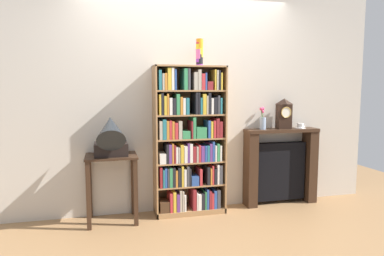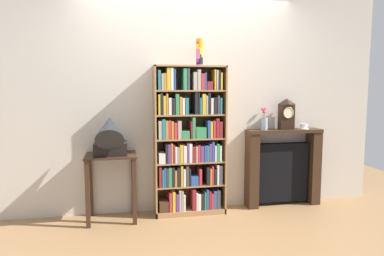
{
  "view_description": "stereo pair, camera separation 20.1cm",
  "coord_description": "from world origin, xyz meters",
  "views": [
    {
      "loc": [
        -0.94,
        -3.76,
        1.44
      ],
      "look_at": [
        0.03,
        0.1,
        1.0
      ],
      "focal_mm": 32.62,
      "sensor_mm": 36.0,
      "label": 1
    },
    {
      "loc": [
        -0.75,
        -3.8,
        1.44
      ],
      "look_at": [
        0.03,
        0.1,
        1.0
      ],
      "focal_mm": 32.62,
      "sensor_mm": 36.0,
      "label": 2
    }
  ],
  "objects": [
    {
      "name": "fireplace_mantel",
      "position": [
        1.19,
        0.15,
        0.47
      ],
      "size": [
        0.94,
        0.22,
        0.95
      ],
      "color": "#382316",
      "rests_on": "ground"
    },
    {
      "name": "flower_vase",
      "position": [
        0.93,
        0.13,
        1.06
      ],
      "size": [
        0.11,
        0.15,
        0.27
      ],
      "color": "#99B2D1",
      "rests_on": "fireplace_mantel"
    },
    {
      "name": "wall_back",
      "position": [
        0.15,
        0.28,
        1.3
      ],
      "size": [
        4.52,
        0.08,
        2.6
      ],
      "primitive_type": "cube",
      "color": "beige",
      "rests_on": "ground"
    },
    {
      "name": "teacup_with_saucer",
      "position": [
        1.45,
        0.13,
        0.98
      ],
      "size": [
        0.14,
        0.14,
        0.06
      ],
      "color": "white",
      "rests_on": "fireplace_mantel"
    },
    {
      "name": "gramophone",
      "position": [
        -0.88,
        -0.06,
        0.96
      ],
      "size": [
        0.35,
        0.51,
        0.52
      ],
      "color": "black",
      "rests_on": "side_table_left"
    },
    {
      "name": "ground_plane",
      "position": [
        0.0,
        0.0,
        -0.01
      ],
      "size": [
        7.52,
        6.4,
        0.02
      ],
      "primitive_type": "cube",
      "color": "#997047"
    },
    {
      "name": "mantel_clock",
      "position": [
        1.21,
        0.13,
        1.14
      ],
      "size": [
        0.18,
        0.11,
        0.38
      ],
      "color": "black",
      "rests_on": "fireplace_mantel"
    },
    {
      "name": "cup_stack",
      "position": [
        0.11,
        0.09,
        1.85
      ],
      "size": [
        0.08,
        0.08,
        0.3
      ],
      "color": "purple",
      "rests_on": "bookshelf"
    },
    {
      "name": "bookshelf",
      "position": [
        -0.01,
        0.09,
        0.81
      ],
      "size": [
        0.82,
        0.3,
        1.7
      ],
      "color": "#A87A4C",
      "rests_on": "ground"
    },
    {
      "name": "side_table_left",
      "position": [
        -0.88,
        0.03,
        0.53
      ],
      "size": [
        0.54,
        0.43,
        0.74
      ],
      "color": "#382316",
      "rests_on": "ground"
    }
  ]
}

